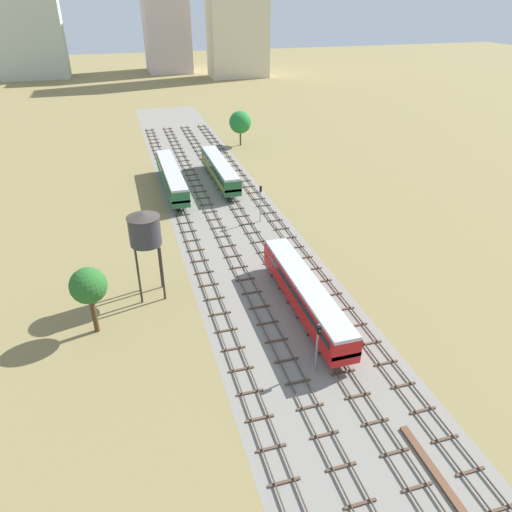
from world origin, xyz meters
TOP-DOWN VIEW (x-y plane):
  - ground_plane at (0.00, 56.00)m, footprint 480.00×480.00m
  - ballast_bed at (0.00, 56.00)m, footprint 17.25×176.00m
  - track_far_left at (-6.63, 57.00)m, footprint 2.40×126.00m
  - track_left at (-2.21, 57.00)m, footprint 2.40×126.00m
  - track_centre_left at (2.21, 57.00)m, footprint 2.40×126.00m
  - track_centre at (6.63, 57.00)m, footprint 2.40×126.00m
  - diesel_railcar_centre_left_nearest at (2.21, 35.17)m, footprint 2.96×20.50m
  - passenger_coach_far_left_near at (-6.63, 75.69)m, footprint 2.96×22.00m
  - diesel_railcar_centre_left_mid at (2.21, 76.96)m, footprint 2.96×20.50m
  - water_tower at (-13.23, 43.48)m, footprint 3.58×3.58m
  - signal_post_nearest at (4.42, 59.01)m, footprint 0.28×0.47m
  - signal_post_near at (-0.00, 26.71)m, footprint 0.28×0.47m
  - lineside_tree_0 at (-19.36, 38.28)m, footprint 3.65×3.65m
  - lineside_tree_1 at (11.92, 99.43)m, footprint 4.90×4.90m
  - skyline_tower_0 at (-42.10, 214.65)m, footprint 25.18×14.14m
  - skyline_tower_1 at (11.15, 218.93)m, footprint 17.73×23.00m
  - spare_rail_bundle at (4.08, 13.39)m, footprint 0.60×10.00m

SIDE VIEW (x-z plane):
  - ground_plane at x=0.00m, z-range 0.00..0.00m
  - ballast_bed at x=0.00m, z-range 0.00..0.01m
  - spare_rail_bundle at x=4.08m, z-range 0.00..0.24m
  - track_far_left at x=-6.63m, z-range -0.01..0.28m
  - track_left at x=-2.21m, z-range -0.01..0.28m
  - track_centre_left at x=2.21m, z-range -0.01..0.28m
  - track_centre at x=6.63m, z-range -0.01..0.28m
  - diesel_railcar_centre_left_nearest at x=2.21m, z-range 0.70..4.50m
  - diesel_railcar_centre_left_mid at x=2.21m, z-range 0.70..4.50m
  - passenger_coach_far_left_near at x=-6.63m, z-range 0.71..4.51m
  - signal_post_near at x=0.00m, z-range 0.70..5.79m
  - signal_post_nearest at x=4.42m, z-range 0.76..6.56m
  - lineside_tree_1 at x=11.92m, z-range 1.35..8.97m
  - lineside_tree_0 at x=-19.36m, z-range 1.76..9.09m
  - water_tower at x=-13.23m, z-range 3.14..13.41m
  - skyline_tower_0 at x=-42.10m, z-range 0.00..44.90m
  - skyline_tower_1 at x=11.15m, z-range 0.00..46.97m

